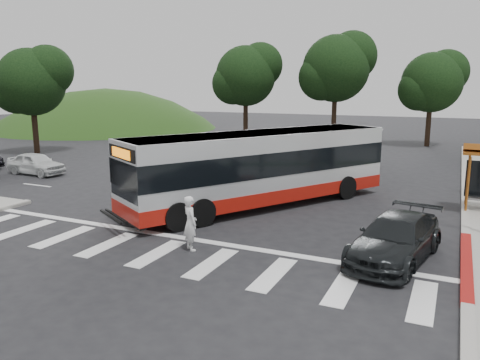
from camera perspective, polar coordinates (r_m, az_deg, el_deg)
The scene contains 13 objects.
ground at distance 19.50m, azimuth -1.64°, elevation -4.32°, with size 140.00×140.00×0.00m, color black.
curb_east at distance 25.32m, azimuth 25.72°, elevation -1.62°, with size 0.30×40.00×0.15m, color #9E9991.
curb_east_red at distance 15.67m, azimuth 25.88°, elevation -9.19°, with size 0.32×6.00×0.15m, color maroon.
hillside_nw at distance 62.06m, azimuth -15.86°, elevation 6.08°, with size 44.00×44.00×10.00m, color #1B4115.
crosswalk_ladder at distance 15.41m, azimuth -10.10°, elevation -8.79°, with size 18.00×2.60×0.01m, color silver.
tree_north_a at distance 44.11m, azimuth 11.74°, elevation 13.30°, with size 6.60×6.15×10.17m.
tree_north_b at distance 44.89m, azimuth 22.43°, elevation 11.04°, with size 5.72×5.33×8.43m.
tree_north_c at distance 44.79m, azimuth 0.82°, elevation 12.69°, with size 6.16×5.74×9.30m.
tree_west_a at distance 40.53m, azimuth -23.99°, elevation 10.97°, with size 5.72×5.33×8.43m.
transit_bus at distance 20.77m, azimuth 2.60°, elevation 1.30°, with size 2.76×12.72×3.29m, color silver, non-canonical shape.
pedestrian at distance 15.33m, azimuth -6.08°, elevation -5.24°, with size 0.66×0.43×1.81m, color silver.
dark_sedan at distance 15.22m, azimuth 18.44°, elevation -6.77°, with size 1.93×4.75×1.38m, color black.
west_car_white at distance 30.94m, azimuth -23.63°, elevation 1.86°, with size 1.57×3.91×1.33m, color silver.
Camera 1 is at (8.44, -16.77, 5.28)m, focal length 35.00 mm.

